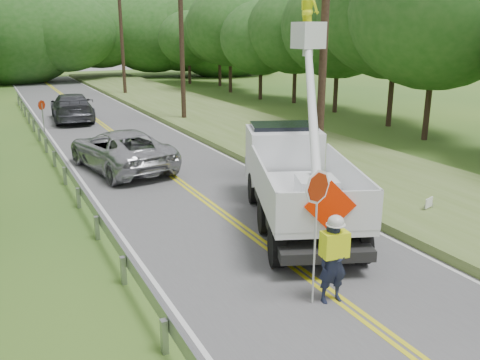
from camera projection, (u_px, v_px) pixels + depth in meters
name	position (u px, v px, depth m)	size (l,w,h in m)	color
ground	(371.00, 324.00, 10.38)	(140.00, 140.00, 0.00)	#335F24
road	(159.00, 166.00, 22.36)	(7.20, 96.00, 0.03)	#545457
guardrail	(59.00, 160.00, 21.24)	(0.18, 48.00, 0.77)	gray
utility_poles	(230.00, 41.00, 25.59)	(1.60, 43.30, 10.00)	black
tall_grass_verge	(294.00, 147.00, 25.38)	(7.00, 96.00, 0.30)	#516D2A
treeline_right	(324.00, 26.00, 35.43)	(10.43, 51.55, 11.36)	#332319
treeline_horizon	(67.00, 32.00, 58.00)	(56.95, 14.39, 11.99)	#1F4F18
flagger	(333.00, 256.00, 10.94)	(1.17, 0.54, 3.06)	#191E33
bucket_truck	(293.00, 163.00, 16.47)	(5.61, 8.04, 7.35)	black
suv_silver	(121.00, 149.00, 21.64)	(2.86, 6.19, 1.72)	#A8A9AF
suv_darkgrey	(72.00, 107.00, 33.24)	(2.51, 6.17, 1.79)	#3E4046
stop_sign_permanent	(43.00, 116.00, 25.80)	(0.39, 0.36, 2.38)	gray
yard_sign	(429.00, 204.00, 16.14)	(0.45, 0.18, 0.67)	white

